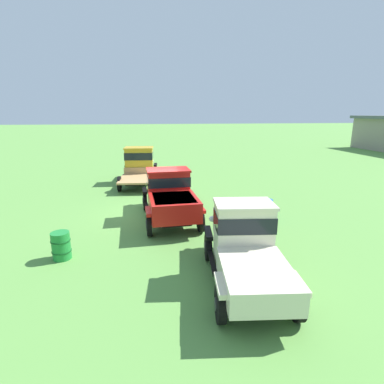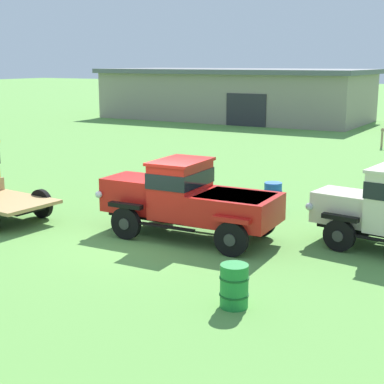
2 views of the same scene
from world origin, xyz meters
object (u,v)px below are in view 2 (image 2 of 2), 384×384
Objects in this scene: vintage_truck_second_in_line at (188,198)px; farm_shed at (235,94)px; oil_drum_near_fence at (234,286)px; oil_drum_beside_row at (273,196)px.

farm_shed is at bearing 113.99° from vintage_truck_second_in_line.
oil_drum_near_fence is (17.05, -34.76, -1.65)m from farm_shed.
oil_drum_near_fence is (2.34, -7.61, -0.01)m from oil_drum_beside_row.
farm_shed is at bearing 116.13° from oil_drum_near_fence.
oil_drum_beside_row is (14.70, -27.14, -1.64)m from farm_shed.
vintage_truck_second_in_line reaches higher than oil_drum_near_fence.
farm_shed is 34.09m from vintage_truck_second_in_line.
oil_drum_beside_row reaches higher than oil_drum_near_fence.
oil_drum_near_fence is at bearing -48.60° from vintage_truck_second_in_line.
farm_shed is 30.91m from oil_drum_beside_row.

